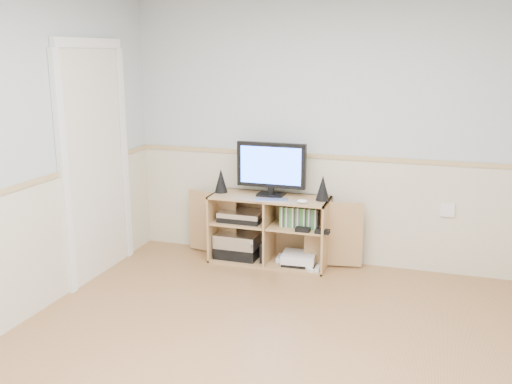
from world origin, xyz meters
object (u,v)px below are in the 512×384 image
at_px(media_cabinet, 271,228).
at_px(keyboard, 272,200).
at_px(monitor, 271,167).
at_px(game_consoles, 298,259).

relative_size(media_cabinet, keyboard, 5.89).
xyz_separation_m(monitor, keyboard, (0.06, -0.19, -0.27)).
height_order(monitor, keyboard, monitor).
bearing_deg(monitor, keyboard, -72.09).
relative_size(monitor, keyboard, 2.23).
bearing_deg(keyboard, game_consoles, 15.34).
bearing_deg(keyboard, media_cabinet, 93.70).
relative_size(media_cabinet, monitor, 2.64).
bearing_deg(keyboard, monitor, 94.01).
distance_m(media_cabinet, monitor, 0.59).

